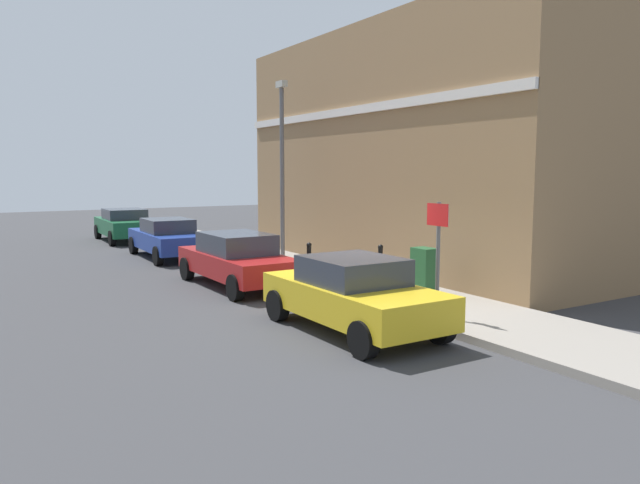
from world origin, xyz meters
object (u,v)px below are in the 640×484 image
(utility_cabinet, at_px, (424,274))
(bollard_near_cabinet, at_px, (380,263))
(car_red, at_px, (237,259))
(street_sign, at_px, (438,242))
(car_yellow, at_px, (353,294))
(car_green, at_px, (125,224))
(car_blue, at_px, (167,238))
(bollard_far_kerb, at_px, (309,261))
(lamppost, at_px, (282,163))

(utility_cabinet, relative_size, bollard_near_cabinet, 1.11)
(car_red, height_order, street_sign, street_sign)
(car_yellow, xyz_separation_m, car_green, (-0.04, 17.65, 0.01))
(car_red, bearing_deg, car_yellow, 179.90)
(street_sign, bearing_deg, car_blue, 98.18)
(car_green, distance_m, bollard_far_kerb, 13.46)
(lamppost, bearing_deg, car_yellow, -108.57)
(car_yellow, relative_size, bollard_near_cabinet, 3.94)
(car_red, xyz_separation_m, utility_cabinet, (2.85, -4.18, -0.06))
(car_blue, distance_m, car_green, 6.07)
(car_yellow, xyz_separation_m, car_blue, (-0.01, 11.57, -0.01))
(bollard_near_cabinet, xyz_separation_m, bollard_far_kerb, (-1.35, 1.31, 0.00))
(car_red, relative_size, street_sign, 1.92)
(car_yellow, distance_m, bollard_far_kerb, 4.55)
(car_red, xyz_separation_m, bollard_far_kerb, (1.59, -1.07, -0.03))
(car_green, bearing_deg, car_yellow, -178.64)
(car_yellow, relative_size, car_green, 0.95)
(utility_cabinet, bearing_deg, bollard_far_kerb, 111.92)
(car_blue, relative_size, bollard_near_cabinet, 4.27)
(car_blue, relative_size, lamppost, 0.78)
(car_red, bearing_deg, utility_cabinet, -146.54)
(car_yellow, xyz_separation_m, street_sign, (1.72, -0.44, 0.93))
(car_green, xyz_separation_m, bollard_near_cabinet, (2.92, -14.68, -0.04))
(car_yellow, height_order, car_green, car_yellow)
(car_yellow, bearing_deg, car_green, -0.34)
(bollard_near_cabinet, height_order, street_sign, street_sign)
(car_red, bearing_deg, bollard_near_cabinet, -129.70)
(car_yellow, relative_size, utility_cabinet, 3.56)
(car_blue, relative_size, car_green, 1.03)
(car_blue, distance_m, street_sign, 12.17)
(car_yellow, height_order, car_red, car_yellow)
(bollard_near_cabinet, relative_size, street_sign, 0.45)
(street_sign, distance_m, lamppost, 8.55)
(car_red, distance_m, car_green, 12.30)
(car_red, relative_size, bollard_near_cabinet, 4.25)
(utility_cabinet, bearing_deg, car_green, 99.71)
(utility_cabinet, bearing_deg, car_red, 124.21)
(car_red, bearing_deg, car_green, -0.88)
(bollard_far_kerb, relative_size, street_sign, 0.45)
(car_blue, height_order, car_green, car_green)
(bollard_far_kerb, distance_m, lamppost, 4.59)
(car_red, height_order, bollard_far_kerb, car_red)
(car_blue, xyz_separation_m, bollard_far_kerb, (1.54, -7.29, -0.01))
(utility_cabinet, xyz_separation_m, lamppost, (-0.13, 6.73, 2.62))
(car_green, xyz_separation_m, utility_cabinet, (2.82, -16.48, -0.06))
(car_blue, bearing_deg, lamppost, -143.14)
(bollard_near_cabinet, distance_m, lamppost, 5.58)
(car_yellow, distance_m, lamppost, 8.72)
(bollard_near_cabinet, bearing_deg, bollard_far_kerb, 135.89)
(car_blue, distance_m, bollard_near_cabinet, 9.08)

